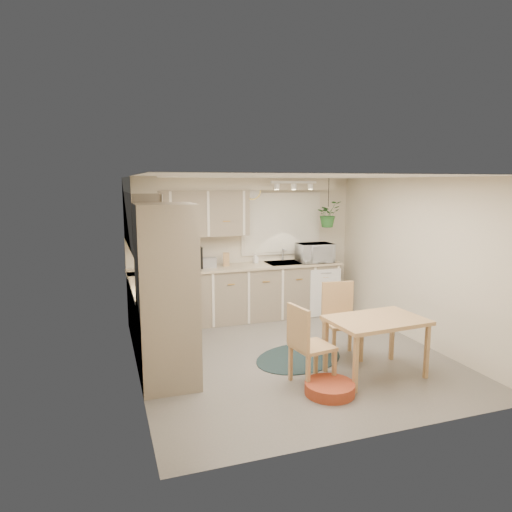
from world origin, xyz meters
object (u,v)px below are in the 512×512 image
object	(u,v)px
chair_left	(313,344)
braided_rug	(299,358)
pet_bed	(330,388)
microwave	(315,251)
chair_back	(343,321)
dining_table	(375,347)

from	to	relation	value
chair_left	braided_rug	world-z (taller)	chair_left
pet_bed	microwave	xyz separation A→B (m)	(1.21, 2.90, 1.08)
pet_bed	chair_back	bearing A→B (deg)	54.00
pet_bed	microwave	world-z (taller)	microwave
dining_table	braided_rug	xyz separation A→B (m)	(-0.66, 0.78, -0.35)
dining_table	pet_bed	bearing A→B (deg)	-159.40
chair_back	braided_rug	bearing A→B (deg)	-6.90
dining_table	chair_left	bearing A→B (deg)	177.77
dining_table	braided_rug	distance (m)	1.08
chair_left	braided_rug	size ratio (longest dim) A/B	0.74
dining_table	braided_rug	bearing A→B (deg)	130.51
braided_rug	pet_bed	bearing A→B (deg)	-95.41
pet_bed	microwave	distance (m)	3.32
chair_left	chair_back	size ratio (longest dim) A/B	0.96
chair_back	pet_bed	distance (m)	1.22
braided_rug	microwave	world-z (taller)	microwave
chair_left	chair_back	xyz separation A→B (m)	(0.73, 0.60, 0.02)
dining_table	microwave	world-z (taller)	microwave
chair_back	microwave	world-z (taller)	microwave
chair_left	braided_rug	bearing A→B (deg)	158.43
chair_left	pet_bed	bearing A→B (deg)	2.29
dining_table	chair_left	distance (m)	0.84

